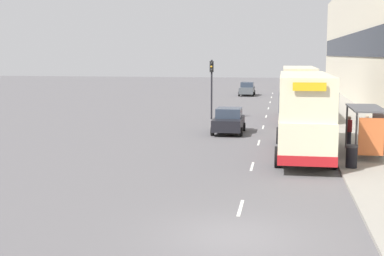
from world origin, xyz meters
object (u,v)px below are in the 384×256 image
(double_decker_bus_ahead, at_px, (298,92))
(car_1, at_px, (229,121))
(car_2, at_px, (247,89))
(car_3, at_px, (293,88))
(pedestrian_1, at_px, (367,129))
(double_decker_bus_near, at_px, (304,113))
(litter_bin, at_px, (352,156))
(traffic_light_far_kerb, at_px, (212,79))
(pedestrian_at_shelter, at_px, (349,131))
(car_0, at_px, (293,83))
(bus_shelter, at_px, (370,123))

(double_decker_bus_ahead, xyz_separation_m, car_1, (-4.83, -8.30, -1.44))
(double_decker_bus_ahead, distance_m, car_2, 26.46)
(car_3, xyz_separation_m, pedestrian_1, (3.48, -41.36, 0.13))
(double_decker_bus_near, bearing_deg, double_decker_bus_ahead, 89.44)
(car_3, xyz_separation_m, litter_bin, (1.76, -48.64, -0.19))
(double_decker_bus_ahead, xyz_separation_m, litter_bin, (1.92, -19.14, -1.62))
(traffic_light_far_kerb, bearing_deg, car_3, 76.60)
(pedestrian_at_shelter, distance_m, pedestrian_1, 1.57)
(traffic_light_far_kerb, bearing_deg, car_0, 80.20)
(pedestrian_at_shelter, bearing_deg, bus_shelter, -78.76)
(car_3, bearing_deg, bus_shelter, -86.26)
(bus_shelter, distance_m, pedestrian_1, 4.39)
(car_0, bearing_deg, traffic_light_far_kerb, -99.80)
(bus_shelter, bearing_deg, pedestrian_1, 83.38)
(double_decker_bus_near, xyz_separation_m, double_decker_bus_ahead, (0.15, 15.71, 0.00))
(car_0, height_order, pedestrian_1, pedestrian_1)
(double_decker_bus_near, height_order, car_2, double_decker_bus_near)
(litter_bin, bearing_deg, double_decker_bus_ahead, 95.74)
(double_decker_bus_near, bearing_deg, car_0, 89.58)
(double_decker_bus_ahead, xyz_separation_m, pedestrian_1, (3.64, -11.85, -1.29))
(car_0, relative_size, litter_bin, 4.04)
(bus_shelter, distance_m, double_decker_bus_near, 3.35)
(pedestrian_1, relative_size, traffic_light_far_kerb, 0.34)
(bus_shelter, relative_size, car_0, 0.99)
(double_decker_bus_near, bearing_deg, car_3, 89.60)
(double_decker_bus_near, height_order, car_1, double_decker_bus_near)
(double_decker_bus_ahead, height_order, car_0, double_decker_bus_ahead)
(car_3, relative_size, litter_bin, 3.64)
(bus_shelter, distance_m, litter_bin, 3.47)
(double_decker_bus_ahead, relative_size, pedestrian_at_shelter, 6.51)
(bus_shelter, xyz_separation_m, car_3, (-2.98, 45.63, -1.01))
(litter_bin, bearing_deg, car_3, 92.07)
(double_decker_bus_near, distance_m, traffic_light_far_kerb, 16.56)
(double_decker_bus_ahead, relative_size, litter_bin, 10.52)
(car_1, height_order, litter_bin, car_1)
(car_3, bearing_deg, pedestrian_at_shelter, -86.83)
(car_2, xyz_separation_m, litter_bin, (7.78, -44.90, -0.20))
(car_1, height_order, pedestrian_1, pedestrian_1)
(car_2, distance_m, litter_bin, 45.57)
(car_3, relative_size, pedestrian_1, 2.29)
(double_decker_bus_ahead, distance_m, car_0, 41.59)
(pedestrian_1, bearing_deg, bus_shelter, -96.62)
(bus_shelter, relative_size, car_2, 0.94)
(car_0, xyz_separation_m, car_2, (-6.13, -15.80, 0.04))
(double_decker_bus_ahead, distance_m, car_1, 9.71)
(double_decker_bus_near, height_order, pedestrian_at_shelter, double_decker_bus_near)
(car_3, distance_m, pedestrian_1, 41.50)
(double_decker_bus_near, xyz_separation_m, litter_bin, (2.08, -3.43, -1.61))
(car_0, distance_m, car_1, 50.13)
(double_decker_bus_near, relative_size, car_3, 2.77)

